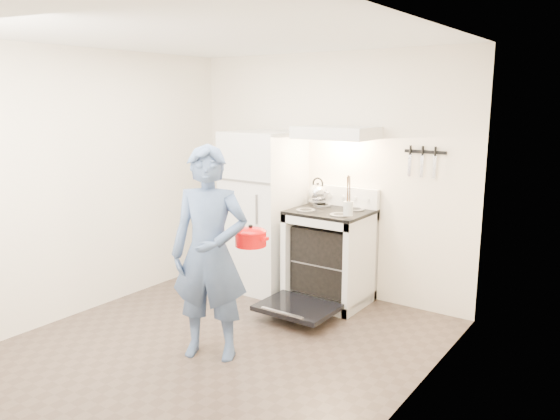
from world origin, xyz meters
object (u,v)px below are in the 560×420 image
object	(u,v)px
refrigerator	(264,211)
tea_kettle	(318,191)
person	(210,254)
dutch_oven	(251,239)
stove_body	(330,258)

from	to	relation	value
refrigerator	tea_kettle	xyz separation A→B (m)	(0.56, 0.20, 0.24)
tea_kettle	person	world-z (taller)	person
person	dutch_oven	size ratio (longest dim) A/B	5.31
tea_kettle	dutch_oven	world-z (taller)	tea_kettle
refrigerator	stove_body	world-z (taller)	refrigerator
refrigerator	person	bearing A→B (deg)	-67.88
refrigerator	dutch_oven	world-z (taller)	refrigerator
person	stove_body	bearing A→B (deg)	59.00
tea_kettle	stove_body	bearing A→B (deg)	-34.02
person	refrigerator	bearing A→B (deg)	87.64
tea_kettle	refrigerator	bearing A→B (deg)	-160.47
tea_kettle	dutch_oven	bearing A→B (deg)	-79.61
tea_kettle	person	bearing A→B (deg)	-87.55
stove_body	dutch_oven	distance (m)	1.39
refrigerator	tea_kettle	world-z (taller)	refrigerator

